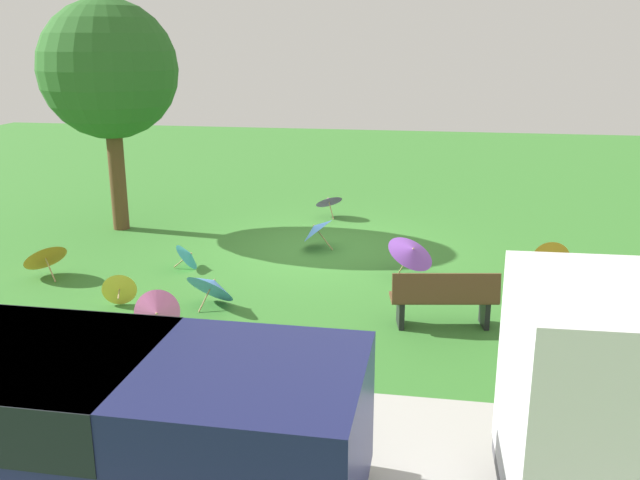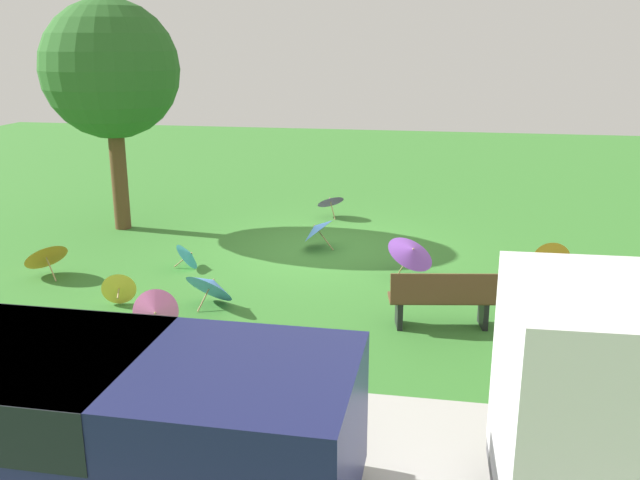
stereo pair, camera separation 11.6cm
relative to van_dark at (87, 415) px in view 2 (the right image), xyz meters
The scene contains 13 objects.
ground 8.55m from the van_dark, 95.23° to the right, with size 40.00×40.00×0.00m, color #387A2D.
van_dark is the anchor object (origin of this frame).
park_bench 5.73m from the van_dark, 123.69° to the right, with size 1.66×0.75×0.90m.
shade_tree 10.54m from the van_dark, 65.89° to the right, with size 3.01×3.01×5.09m.
parasol_blue_0 8.52m from the van_dark, 93.71° to the right, with size 0.77×0.84×0.74m.
parasol_purple_0 7.50m from the van_dark, 110.21° to the right, with size 1.19×1.20×0.77m.
parasol_yellow_0 5.28m from the van_dark, 66.71° to the right, with size 0.60×0.52×0.57m.
parasol_pink_0 3.94m from the van_dark, 75.31° to the right, with size 0.73×0.75×0.69m.
parasol_blue_1 5.06m from the van_dark, 83.76° to the right, with size 1.04×0.99×0.72m.
parasol_purple_1 11.19m from the van_dark, 91.98° to the right, with size 0.89×0.88×0.65m.
parasol_orange_0 9.22m from the van_dark, 123.84° to the right, with size 0.68×0.67×0.69m.
parasol_orange_2 7.14m from the van_dark, 55.52° to the right, with size 1.02×1.04×0.76m.
parasol_teal_2 7.02m from the van_dark, 76.70° to the right, with size 0.58×0.66×0.52m.
Camera 2 is at (-2.32, 13.62, 4.20)m, focal length 38.94 mm.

